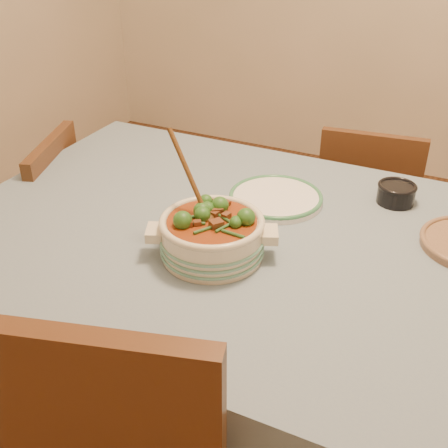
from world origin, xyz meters
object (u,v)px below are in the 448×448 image
Objects in this scene: dining_table at (263,267)px; condiment_bowl at (396,192)px; stew_casserole at (212,233)px; chair_far at (366,207)px; white_plate at (276,198)px; chair_left at (38,230)px.

condiment_bowl reaches higher than dining_table.
stew_casserole is 1.05m from chair_far.
chair_far is at bearing 79.14° from stew_casserole.
condiment_bowl is (0.31, 0.14, 0.02)m from white_plate.
dining_table is 2.12× the size of chair_far.
white_plate is at bearing 102.81° from dining_table.
chair_far is 0.97× the size of chair_left.
chair_far is at bearing 105.22° from chair_left.
stew_casserole is 0.41× the size of chair_far.
chair_left is at bearing 162.90° from stew_casserole.
stew_casserole is at bearing -96.97° from white_plate.
stew_casserole reaches higher than chair_far.
condiment_bowl reaches higher than chair_far.
chair_far is (0.19, 0.97, -0.37)m from stew_casserole.
dining_table is at bearing 76.39° from chair_far.
stew_casserole is 1.02× the size of white_plate.
stew_casserole is (-0.08, -0.13, 0.15)m from dining_table.
white_plate is 0.94m from chair_left.
chair_far is (0.10, 0.84, -0.22)m from dining_table.
chair_left is (-1.03, -0.71, 0.01)m from chair_far.
condiment_bowl is 0.63m from chair_far.
chair_far reaches higher than white_plate.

